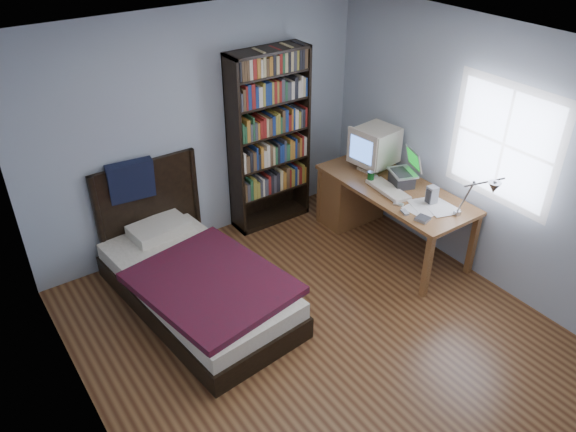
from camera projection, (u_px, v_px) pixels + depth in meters
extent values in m
plane|color=#4B2916|center=(322.00, 339.00, 4.98)|extent=(4.20, 4.20, 0.00)
plane|color=white|center=(334.00, 59.00, 3.65)|extent=(4.20, 4.20, 0.00)
cube|color=#AABAC7|center=(201.00, 131.00, 5.78)|extent=(3.80, 0.04, 2.50)
cube|color=#AABAC7|center=(80.00, 316.00, 3.40)|extent=(0.04, 4.20, 2.50)
cube|color=#AABAC7|center=(487.00, 158.00, 5.24)|extent=(0.04, 4.20, 2.50)
cube|color=white|center=(504.00, 144.00, 5.02)|extent=(0.01, 1.14, 1.14)
cube|color=white|center=(503.00, 144.00, 5.02)|extent=(0.01, 1.00, 1.00)
cube|color=brown|center=(395.00, 189.00, 5.85)|extent=(0.75, 1.75, 0.04)
cube|color=brown|center=(427.00, 267.00, 5.31)|extent=(0.06, 0.06, 0.69)
cube|color=brown|center=(473.00, 244.00, 5.62)|extent=(0.06, 0.06, 0.69)
cube|color=brown|center=(320.00, 195.00, 6.46)|extent=(0.06, 0.06, 0.69)
cube|color=brown|center=(363.00, 180.00, 6.77)|extent=(0.06, 0.06, 0.69)
cube|color=brown|center=(352.00, 193.00, 6.50)|extent=(0.69, 0.40, 0.68)
cube|color=beige|center=(372.00, 168.00, 6.17)|extent=(0.29, 0.25, 0.03)
cylinder|color=beige|center=(373.00, 164.00, 6.15)|extent=(0.10, 0.10, 0.06)
cube|color=beige|center=(376.00, 145.00, 6.04)|extent=(0.45, 0.43, 0.38)
cube|color=beige|center=(362.00, 149.00, 5.95)|extent=(0.08, 0.41, 0.40)
cube|color=#3D6DDC|center=(361.00, 150.00, 5.94)|extent=(0.04, 0.30, 0.26)
cube|color=#2D2D30|center=(402.00, 179.00, 5.83)|extent=(0.27, 0.29, 0.14)
cube|color=silver|center=(403.00, 173.00, 5.79)|extent=(0.32, 0.36, 0.02)
cube|color=#2D2D30|center=(401.00, 172.00, 5.77)|extent=(0.22, 0.28, 0.00)
cube|color=silver|center=(414.00, 159.00, 5.80)|extent=(0.17, 0.31, 0.22)
cube|color=#0CBF26|center=(413.00, 159.00, 5.79)|extent=(0.13, 0.25, 0.17)
cube|color=#99999E|center=(457.00, 213.00, 5.36)|extent=(0.06, 0.05, 0.04)
cylinder|color=#99999E|center=(466.00, 197.00, 5.21)|extent=(0.02, 0.14, 0.37)
cylinder|color=#99999E|center=(484.00, 182.00, 4.90)|extent=(0.16, 0.31, 0.19)
cone|color=#99999E|center=(494.00, 187.00, 4.74)|extent=(0.12, 0.12, 0.10)
cube|color=beige|center=(388.00, 190.00, 5.75)|extent=(0.25, 0.53, 0.05)
cube|color=gray|center=(432.00, 195.00, 5.51)|extent=(0.10, 0.10, 0.18)
cylinder|color=#073206|center=(371.00, 177.00, 5.88)|extent=(0.07, 0.07, 0.12)
ellipsoid|color=silver|center=(375.00, 176.00, 6.00)|extent=(0.07, 0.11, 0.04)
cube|color=silver|center=(398.00, 204.00, 5.52)|extent=(0.09, 0.11, 0.02)
cube|color=gray|center=(405.00, 212.00, 5.39)|extent=(0.08, 0.11, 0.02)
cube|color=gray|center=(423.00, 219.00, 5.28)|extent=(0.14, 0.14, 0.02)
cube|color=black|center=(235.00, 151.00, 5.94)|extent=(0.03, 0.30, 2.01)
cube|color=black|center=(301.00, 132.00, 6.36)|extent=(0.03, 0.30, 2.01)
cube|color=black|center=(267.00, 50.00, 5.63)|extent=(0.91, 0.30, 0.03)
cube|color=black|center=(271.00, 216.00, 6.67)|extent=(0.91, 0.30, 0.06)
cube|color=black|center=(262.00, 137.00, 6.25)|extent=(0.91, 0.02, 2.01)
cube|color=olive|center=(270.00, 139.00, 6.12)|extent=(0.83, 0.22, 1.81)
cube|color=black|center=(198.00, 295.00, 5.32)|extent=(1.26, 2.19, 0.22)
cube|color=beige|center=(196.00, 279.00, 5.22)|extent=(1.21, 2.13, 0.16)
cube|color=maroon|center=(211.00, 283.00, 5.00)|extent=(1.33, 1.53, 0.07)
cube|color=beige|center=(159.00, 229.00, 5.71)|extent=(0.61, 0.42, 0.12)
cube|color=black|center=(149.00, 210.00, 5.79)|extent=(1.11, 0.05, 1.10)
cylinder|color=black|center=(100.00, 226.00, 5.52)|extent=(0.06, 0.06, 1.10)
cylinder|color=black|center=(196.00, 196.00, 6.03)|extent=(0.06, 0.06, 1.10)
cube|color=black|center=(131.00, 181.00, 5.49)|extent=(0.46, 0.20, 0.43)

